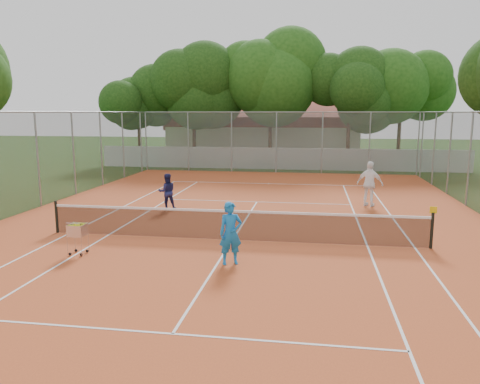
# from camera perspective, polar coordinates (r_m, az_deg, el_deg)

# --- Properties ---
(ground) EXTENTS (120.00, 120.00, 0.00)m
(ground) POSITION_cam_1_polar(r_m,az_deg,el_deg) (14.78, -0.90, -5.95)
(ground) COLOR #19340E
(ground) RESTS_ON ground
(court_pad) EXTENTS (18.00, 34.00, 0.02)m
(court_pad) POSITION_cam_1_polar(r_m,az_deg,el_deg) (14.78, -0.90, -5.91)
(court_pad) COLOR #BD4F24
(court_pad) RESTS_ON ground
(court_lines) EXTENTS (10.98, 23.78, 0.01)m
(court_lines) POSITION_cam_1_polar(r_m,az_deg,el_deg) (14.77, -0.90, -5.86)
(court_lines) COLOR white
(court_lines) RESTS_ON court_pad
(tennis_net) EXTENTS (11.88, 0.10, 0.98)m
(tennis_net) POSITION_cam_1_polar(r_m,az_deg,el_deg) (14.65, -0.91, -4.02)
(tennis_net) COLOR black
(tennis_net) RESTS_ON court_pad
(perimeter_fence) EXTENTS (18.00, 34.00, 4.00)m
(perimeter_fence) POSITION_cam_1_polar(r_m,az_deg,el_deg) (14.37, -0.93, 1.76)
(perimeter_fence) COLOR slate
(perimeter_fence) RESTS_ON ground
(boundary_wall) EXTENTS (26.00, 0.30, 1.50)m
(boundary_wall) POSITION_cam_1_polar(r_m,az_deg,el_deg) (33.27, 4.68, 4.08)
(boundary_wall) COLOR silver
(boundary_wall) RESTS_ON ground
(clubhouse) EXTENTS (16.40, 9.00, 4.40)m
(clubhouse) POSITION_cam_1_polar(r_m,az_deg,el_deg) (43.29, 3.04, 7.32)
(clubhouse) COLOR beige
(clubhouse) RESTS_ON ground
(tropical_trees) EXTENTS (29.00, 19.00, 10.00)m
(tropical_trees) POSITION_cam_1_polar(r_m,az_deg,el_deg) (36.12, 5.13, 11.27)
(tropical_trees) COLOR #14340D
(tropical_trees) RESTS_ON ground
(player_near) EXTENTS (0.71, 0.60, 1.67)m
(player_near) POSITION_cam_1_polar(r_m,az_deg,el_deg) (12.31, -1.15, -5.05)
(player_near) COLOR blue
(player_near) RESTS_ON court_pad
(player_far_left) EXTENTS (0.89, 0.81, 1.49)m
(player_far_left) POSITION_cam_1_polar(r_m,az_deg,el_deg) (19.46, -8.89, 0.05)
(player_far_left) COLOR #1B1F51
(player_far_left) RESTS_ON court_pad
(player_far_right) EXTENTS (1.22, 0.88, 1.92)m
(player_far_right) POSITION_cam_1_polar(r_m,az_deg,el_deg) (20.62, 15.56, 0.96)
(player_far_right) COLOR white
(player_far_right) RESTS_ON court_pad
(ball_hopper) EXTENTS (0.60, 0.60, 0.95)m
(ball_hopper) POSITION_cam_1_polar(r_m,az_deg,el_deg) (13.98, -19.16, -5.31)
(ball_hopper) COLOR silver
(ball_hopper) RESTS_ON court_pad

